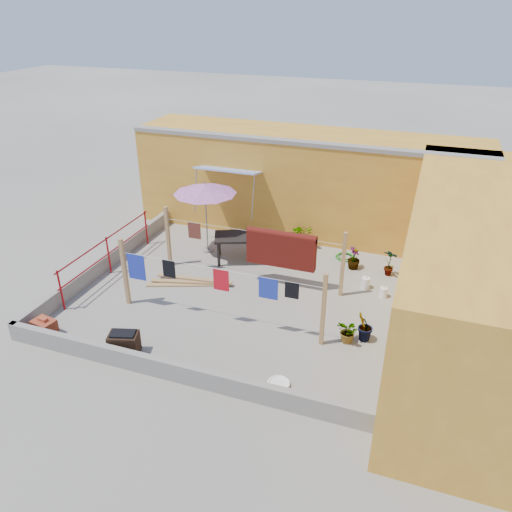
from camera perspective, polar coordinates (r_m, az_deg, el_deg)
name	(u,v)px	position (r m, az deg, el deg)	size (l,w,h in m)	color
ground	(240,293)	(13.18, -1.82, -4.26)	(80.00, 80.00, 0.00)	#9E998E
wall_back	(306,182)	(16.43, 5.78, 8.40)	(11.00, 3.27, 3.21)	gold
wall_right	(462,273)	(11.74, 22.44, -1.77)	(2.40, 9.00, 3.20)	gold
parapet_front	(175,371)	(10.44, -9.20, -12.89)	(8.30, 0.16, 0.44)	gray
parapet_left	(107,261)	(14.89, -16.62, -0.58)	(0.16, 7.30, 0.44)	gray
red_railing	(108,250)	(14.40, -16.58, 0.69)	(0.05, 4.20, 1.10)	maroon
clothesline_rig	(272,253)	(12.94, 1.83, 0.33)	(5.09, 2.35, 1.80)	tan
patio_umbrella	(205,189)	(14.64, -5.86, 7.62)	(2.11, 2.11, 2.23)	gray
outdoor_table	(244,238)	(14.49, -1.37, 2.08)	(1.90, 1.44, 0.80)	black
brick_stack	(45,327)	(12.55, -23.01, -7.49)	(0.57, 0.45, 0.45)	#AA4127
lumber_pile	(190,282)	(13.66, -7.54, -2.94)	(2.24, 0.90, 0.14)	tan
brazier	(124,344)	(11.30, -14.84, -9.65)	(0.72, 0.58, 0.56)	black
white_basin	(278,384)	(10.31, 2.59, -14.39)	(0.47, 0.47, 0.08)	white
water_jug_a	(383,292)	(13.36, 14.36, -4.04)	(0.20, 0.20, 0.31)	white
water_jug_b	(365,283)	(13.64, 12.41, -3.02)	(0.22, 0.22, 0.35)	white
green_hose	(345,257)	(15.14, 10.14, -0.09)	(0.57, 0.57, 0.08)	#1A761A
plant_back_a	(301,236)	(15.48, 5.14, 2.33)	(0.70, 0.61, 0.78)	#1F5217
plant_back_b	(354,258)	(14.47, 11.10, -0.24)	(0.37, 0.37, 0.66)	#1F5217
plant_right_a	(390,262)	(14.31, 15.05, -0.70)	(0.42, 0.29, 0.81)	#1F5217
plant_right_b	(364,327)	(11.51, 12.28, -7.91)	(0.42, 0.34, 0.76)	#1F5217
plant_right_c	(349,332)	(11.46, 10.54, -8.51)	(0.50, 0.44, 0.56)	#1F5217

